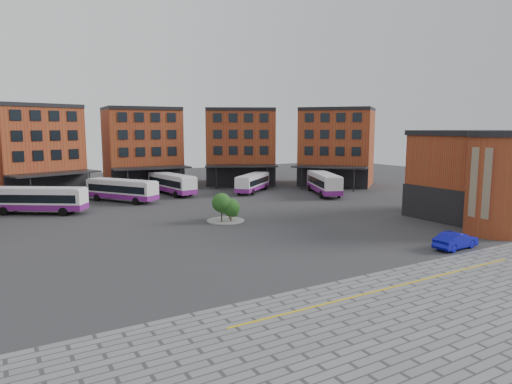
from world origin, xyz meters
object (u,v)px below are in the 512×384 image
bus_e (253,182)px  bus_f (324,183)px  tree_island (227,207)px  bus_b (38,200)px  bus_c (122,190)px  blue_car (456,240)px  bus_d (172,183)px

bus_e → bus_f: size_ratio=0.78×
tree_island → bus_e: 24.83m
tree_island → bus_b: tree_island is taller
bus_e → bus_c: bearing=-133.6°
tree_island → blue_car: (12.44, -21.23, -0.97)m
bus_c → blue_car: bearing=-98.6°
bus_d → bus_e: 13.59m
tree_island → bus_c: (-6.85, 20.89, 0.03)m
bus_c → bus_e: size_ratio=1.14×
tree_island → bus_e: (14.97, 19.82, -0.10)m
bus_e → blue_car: bus_e is taller
bus_e → bus_f: (8.65, -8.27, 0.25)m
bus_e → bus_f: 11.98m
bus_b → bus_f: size_ratio=0.91×
bus_e → bus_f: bus_f is taller
bus_c → blue_car: (19.29, -42.12, -1.00)m
blue_car → bus_c: bearing=21.1°
bus_d → blue_car: 46.75m
bus_c → bus_e: 21.84m
bus_b → bus_e: (33.43, 3.18, -0.17)m
tree_island → bus_d: size_ratio=0.36×
bus_c → bus_d: (9.01, 3.48, 0.03)m
blue_car → bus_f: bearing=-22.4°
bus_d → blue_car: bus_d is taller
bus_d → blue_car: (10.28, -45.60, -1.03)m
bus_c → bus_f: bearing=-50.2°
bus_f → blue_car: (-11.18, -32.78, -1.13)m
bus_b → bus_f: 42.40m
bus_f → tree_island: bearing=-129.7°
bus_c → bus_f: bus_f is taller
bus_c → blue_car: size_ratio=2.36×
tree_island → bus_b: size_ratio=0.38×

